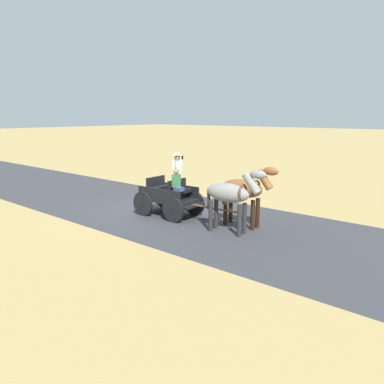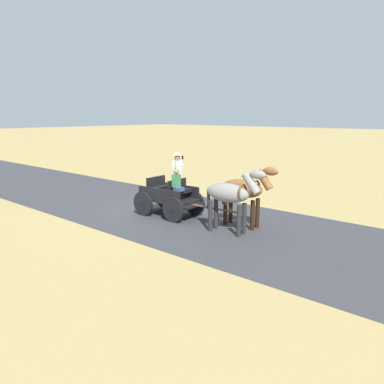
{
  "view_description": "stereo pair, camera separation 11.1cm",
  "coord_description": "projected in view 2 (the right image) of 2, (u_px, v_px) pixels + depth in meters",
  "views": [
    {
      "loc": [
        10.64,
        10.9,
        3.9
      ],
      "look_at": [
        0.27,
        2.15,
        1.1
      ],
      "focal_mm": 35.16,
      "sensor_mm": 36.0,
      "label": 1
    },
    {
      "loc": [
        10.56,
        10.99,
        3.9
      ],
      "look_at": [
        0.27,
        2.15,
        1.1
      ],
      "focal_mm": 35.16,
      "sensor_mm": 36.0,
      "label": 2
    }
  ],
  "objects": [
    {
      "name": "ground_plane",
      "position": [
        157.0,
        210.0,
        15.65
      ],
      "size": [
        200.0,
        200.0,
        0.0
      ],
      "primitive_type": "plane",
      "color": "tan"
    },
    {
      "name": "road_surface",
      "position": [
        157.0,
        210.0,
        15.65
      ],
      "size": [
        6.56,
        160.0,
        0.01
      ],
      "primitive_type": "cube",
      "color": "#38383D",
      "rests_on": "ground"
    },
    {
      "name": "horse_drawn_carriage",
      "position": [
        170.0,
        195.0,
        14.63
      ],
      "size": [
        1.52,
        4.51,
        2.5
      ],
      "color": "black",
      "rests_on": "ground"
    },
    {
      "name": "horse_near_side",
      "position": [
        245.0,
        190.0,
        13.06
      ],
      "size": [
        0.65,
        2.13,
        2.21
      ],
      "color": "brown",
      "rests_on": "ground"
    },
    {
      "name": "horse_off_side",
      "position": [
        230.0,
        194.0,
        12.35
      ],
      "size": [
        0.71,
        2.14,
        2.21
      ],
      "color": "gray",
      "rests_on": "ground"
    }
  ]
}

